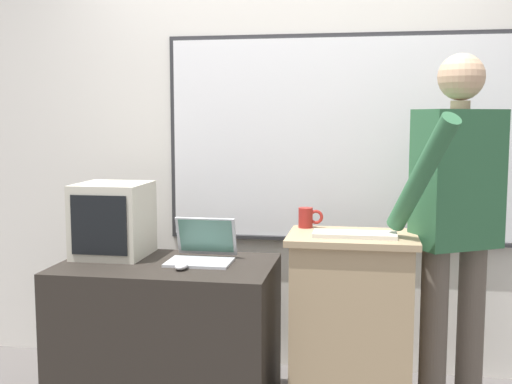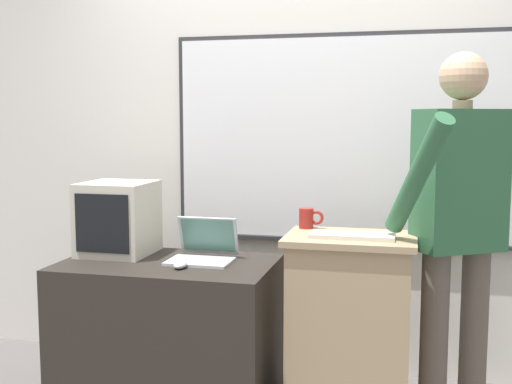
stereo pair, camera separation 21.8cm
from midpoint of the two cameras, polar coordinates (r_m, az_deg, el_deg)
name	(u,v)px [view 2 (the right image)]	position (r m, az deg, el deg)	size (l,w,h in m)	color
back_wall	(299,126)	(3.77, 5.54, 5.83)	(6.40, 0.17, 2.87)	silver
lectern_podium	(349,332)	(3.15, 10.30, -12.19)	(0.60, 0.44, 0.93)	tan
side_desk	(169,334)	(3.37, -5.88, -12.51)	(1.07, 0.66, 0.76)	#28231E
person_presenter	(459,216)	(3.14, 19.48, -2.01)	(0.58, 0.71, 1.78)	brown
laptop	(204,248)	(3.28, -2.74, -5.04)	(0.32, 0.29, 0.21)	#B7BABF
wireless_keyboard	(352,236)	(2.98, 10.65, -3.86)	(0.38, 0.15, 0.02)	beige
computer_mouse_by_laptop	(180,265)	(3.11, -4.75, -6.50)	(0.06, 0.10, 0.03)	#BCBCC1
crt_monitor	(118,218)	(3.46, -10.42, -2.31)	(0.35, 0.37, 0.38)	beige
coffee_mug	(308,218)	(3.20, 6.56, -2.33)	(0.12, 0.07, 0.10)	maroon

